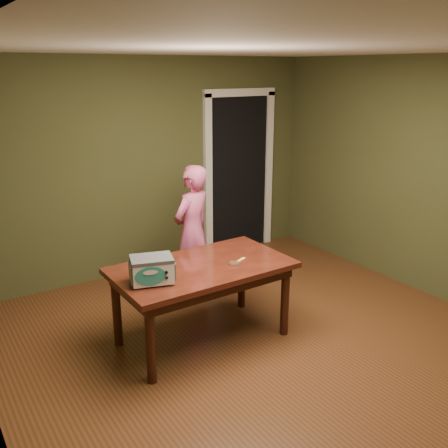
# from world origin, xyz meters

# --- Properties ---
(floor) EXTENTS (5.00, 5.00, 0.00)m
(floor) POSITION_xyz_m (0.00, 0.00, 0.00)
(floor) COLOR brown
(floor) RESTS_ON ground
(room_shell) EXTENTS (4.52, 5.02, 2.61)m
(room_shell) POSITION_xyz_m (0.00, 0.00, 1.71)
(room_shell) COLOR #444826
(room_shell) RESTS_ON ground
(doorway) EXTENTS (1.10, 0.66, 2.25)m
(doorway) POSITION_xyz_m (1.30, 2.78, 1.06)
(doorway) COLOR black
(doorway) RESTS_ON ground
(dining_table) EXTENTS (1.61, 0.92, 0.75)m
(dining_table) POSITION_xyz_m (-0.41, 0.60, 0.65)
(dining_table) COLOR #38130C
(dining_table) RESTS_ON floor
(toy_oven) EXTENTS (0.41, 0.33, 0.22)m
(toy_oven) POSITION_xyz_m (-0.95, 0.50, 0.87)
(toy_oven) COLOR #4C4F54
(toy_oven) RESTS_ON dining_table
(baking_pan) EXTENTS (0.10, 0.10, 0.02)m
(baking_pan) POSITION_xyz_m (-0.16, 0.45, 0.76)
(baking_pan) COLOR silver
(baking_pan) RESTS_ON dining_table
(spatula) EXTENTS (0.18, 0.09, 0.01)m
(spatula) POSITION_xyz_m (-0.07, 0.50, 0.75)
(spatula) COLOR #E8D565
(spatula) RESTS_ON dining_table
(child) EXTENTS (0.63, 0.53, 1.47)m
(child) POSITION_xyz_m (0.02, 1.54, 0.74)
(child) COLOR #D35789
(child) RESTS_ON floor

